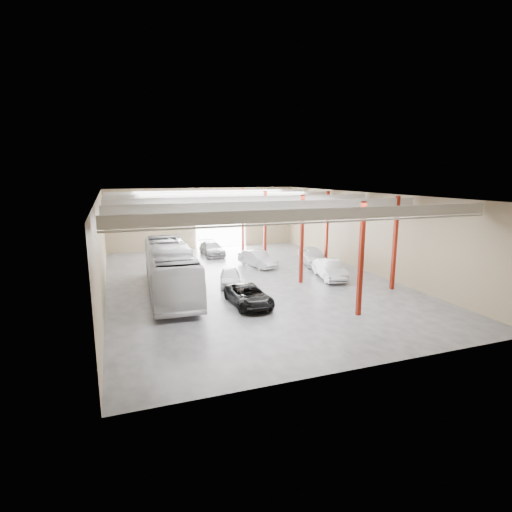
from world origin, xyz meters
TOP-DOWN VIEW (x-y plane):
  - depot_shell at (0.13, 0.48)m, footprint 22.12×32.12m
  - coach_bus at (-6.43, -1.33)m, footprint 3.65×13.07m
  - black_sedan at (-2.00, -6.00)m, footprint 2.31×4.89m
  - car_row_a at (-1.75, -0.80)m, footprint 2.54×4.19m
  - car_row_b at (2.50, 4.50)m, footprint 2.73×4.85m
  - car_row_c at (-0.28, 11.19)m, footprint 2.06×4.98m
  - car_right_near at (6.59, -1.72)m, footprint 2.64×5.11m
  - car_right_far at (7.74, 3.48)m, footprint 2.95×5.35m

SIDE VIEW (x-z plane):
  - car_row_a at x=-1.75m, z-range 0.00..1.34m
  - black_sedan at x=-2.00m, z-range 0.00..1.35m
  - car_row_c at x=-0.28m, z-range 0.00..1.44m
  - car_row_b at x=2.50m, z-range 0.00..1.51m
  - car_right_near at x=6.59m, z-range 0.00..1.60m
  - car_right_far at x=7.74m, z-range 0.00..1.72m
  - coach_bus at x=-6.43m, z-range 0.00..3.60m
  - depot_shell at x=0.13m, z-range 1.44..8.51m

